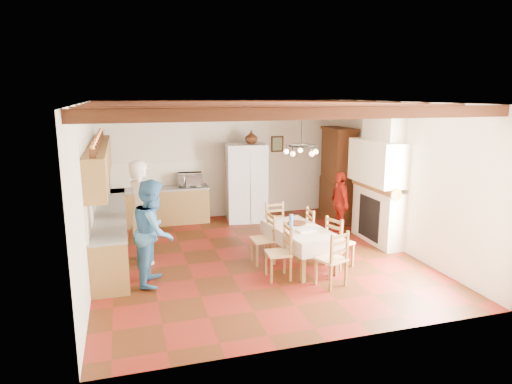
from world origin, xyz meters
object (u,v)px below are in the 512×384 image
(person_woman_red, at_px, (340,203))
(chair_end_far, at_px, (277,227))
(hutch, at_px, (338,175))
(person_woman_blue, at_px, (154,232))
(dining_table, at_px, (300,232))
(microwave, at_px, (190,180))
(chair_end_near, at_px, (331,258))
(chair_right_near, at_px, (340,241))
(person_man, at_px, (142,212))
(chair_left_far, at_px, (263,238))
(chair_right_far, at_px, (318,232))
(refrigerator, at_px, (246,183))
(chair_left_near, at_px, (278,252))

(person_woman_red, bearing_deg, chair_end_far, -65.53)
(person_woman_red, bearing_deg, hutch, 161.04)
(person_woman_blue, bearing_deg, hutch, -47.12)
(person_woman_blue, bearing_deg, dining_table, -76.02)
(chair_end_far, distance_m, microwave, 3.00)
(hutch, height_order, chair_end_near, hutch)
(chair_end_far, relative_size, microwave, 1.61)
(chair_right_near, relative_size, person_man, 0.49)
(chair_left_far, xyz_separation_m, person_man, (-2.16, 0.69, 0.51))
(person_woman_red, bearing_deg, chair_end_near, -24.57)
(chair_left_far, distance_m, chair_right_near, 1.44)
(chair_end_far, height_order, microwave, microwave)
(chair_right_far, bearing_deg, chair_left_far, 98.00)
(refrigerator, distance_m, chair_left_far, 3.05)
(dining_table, height_order, chair_left_far, chair_left_far)
(chair_right_far, xyz_separation_m, person_woman_red, (1.04, 1.16, 0.24))
(dining_table, xyz_separation_m, person_woman_red, (1.60, 1.58, 0.09))
(chair_end_near, bearing_deg, person_man, -54.31)
(chair_left_far, bearing_deg, person_woman_red, 118.30)
(chair_right_near, relative_size, person_woman_blue, 0.54)
(chair_right_near, xyz_separation_m, microwave, (-2.18, 3.81, 0.59))
(dining_table, height_order, chair_right_near, chair_right_near)
(chair_right_near, xyz_separation_m, person_man, (-3.48, 1.25, 0.51))
(hutch, distance_m, chair_end_far, 2.85)
(refrigerator, distance_m, person_woman_red, 2.44)
(microwave, bearing_deg, hutch, -8.46)
(refrigerator, xyz_separation_m, person_woman_blue, (-2.51, -3.32, -0.08))
(hutch, height_order, person_woman_blue, hutch)
(chair_left_near, xyz_separation_m, chair_right_far, (1.15, 0.90, 0.00))
(chair_left_far, xyz_separation_m, chair_right_far, (1.18, 0.11, 0.00))
(refrigerator, bearing_deg, chair_right_near, -69.46)
(refrigerator, bearing_deg, chair_left_near, -89.55)
(chair_end_near, bearing_deg, chair_right_near, -145.16)
(chair_left_near, xyz_separation_m, person_man, (-2.19, 1.48, 0.51))
(dining_table, xyz_separation_m, chair_left_far, (-0.62, 0.31, -0.16))
(chair_right_far, distance_m, chair_end_near, 1.48)
(person_woman_red, bearing_deg, chair_right_near, -21.85)
(chair_right_near, height_order, person_woman_red, person_woman_red)
(chair_right_near, relative_size, person_woman_red, 0.67)
(chair_right_near, relative_size, chair_right_far, 1.00)
(chair_left_near, bearing_deg, refrigerator, 175.93)
(chair_left_far, height_order, chair_end_far, same)
(dining_table, distance_m, chair_right_near, 0.76)
(chair_end_near, distance_m, person_woman_blue, 3.00)
(hutch, bearing_deg, microwave, 171.99)
(refrigerator, bearing_deg, hutch, -8.11)
(hutch, relative_size, person_woman_blue, 1.31)
(chair_right_near, xyz_separation_m, chair_right_far, (-0.14, 0.68, 0.00))
(chair_left_far, xyz_separation_m, person_woman_blue, (-2.02, -0.35, 0.41))
(chair_end_far, height_order, person_woman_red, person_woman_red)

